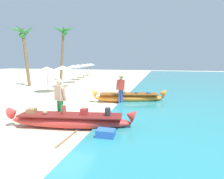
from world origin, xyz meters
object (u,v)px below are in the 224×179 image
Objects in this scene: boat_orange_midground at (129,97)px; palm_tree_tall_inland at (63,36)px; person_tourist_customer at (60,99)px; person_vendor_hatted at (121,87)px; paddle at (73,134)px; boat_red_foreground at (70,120)px; palm_tree_leaning_seaward at (23,38)px; cooler_box at (106,135)px.

palm_tree_tall_inland reaches higher than boat_orange_midground.
boat_orange_midground is 4.76m from person_tourist_customer.
paddle is (-0.61, -4.55, -0.94)m from person_vendor_hatted.
person_tourist_customer is 16.44m from palm_tree_tall_inland.
boat_orange_midground is 2.72× the size of paddle.
palm_tree_tall_inland is at bearing 131.27° from person_vendor_hatted.
boat_red_foreground is 0.71m from paddle.
person_vendor_hatted reaches higher than paddle.
person_vendor_hatted is at bearing -48.73° from palm_tree_tall_inland.
cooler_box is (10.69, -9.71, -4.19)m from palm_tree_leaning_seaward.
person_vendor_hatted is 4.69m from paddle.
boat_red_foreground is 1.10× the size of boat_orange_midground.
person_tourist_customer is 1.10× the size of paddle.
paddle is at bearing -56.93° from boat_red_foreground.
palm_tree_tall_inland is 4.11× the size of paddle.
palm_tree_leaning_seaward is at bearing 136.68° from cooler_box.
boat_orange_midground is 2.51× the size of person_vendor_hatted.
person_vendor_hatted is 0.30× the size of palm_tree_leaning_seaward.
person_vendor_hatted is (-0.33, -0.65, 0.69)m from boat_orange_midground.
boat_orange_midground is at bearing 91.09° from cooler_box.
boat_red_foreground is 0.93m from person_tourist_customer.
person_tourist_customer is at bearing -113.14° from boat_orange_midground.
palm_tree_leaning_seaward is at bearing 135.44° from boat_red_foreground.
person_tourist_customer reaches higher than boat_orange_midground.
palm_tree_leaning_seaward is (-10.49, 4.40, 4.08)m from boat_orange_midground.
cooler_box is 0.35× the size of paddle.
boat_red_foreground is at bearing -29.18° from person_tourist_customer.
cooler_box is (9.59, -14.98, -4.96)m from palm_tree_tall_inland.
boat_orange_midground is 12.08m from palm_tree_leaning_seaward.
person_vendor_hatted reaches higher than cooler_box.
palm_tree_tall_inland is (-9.06, 10.32, 4.16)m from person_vendor_hatted.
palm_tree_tall_inland reaches higher than person_vendor_hatted.
person_tourist_customer is (-1.85, -4.33, 0.69)m from boat_orange_midground.
boat_red_foreground is 1.65m from cooler_box.
cooler_box is (0.20, -5.31, -0.11)m from boat_orange_midground.
person_vendor_hatted is at bearing 67.62° from person_tourist_customer.
palm_tree_tall_inland is at bearing 119.60° from paddle.
palm_tree_tall_inland is at bearing 118.29° from person_tourist_customer.
person_vendor_hatted is (0.97, 3.99, 0.69)m from boat_red_foreground.
person_tourist_customer is at bearing -45.33° from palm_tree_leaning_seaward.
person_tourist_customer is at bearing -61.71° from palm_tree_tall_inland.
boat_red_foreground is 4.17m from person_vendor_hatted.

